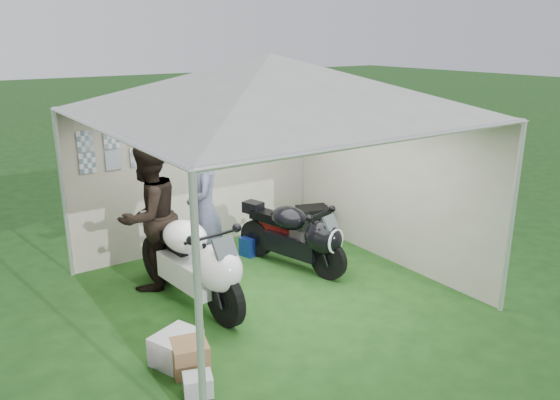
{
  "coord_description": "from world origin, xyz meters",
  "views": [
    {
      "loc": [
        -3.59,
        -5.37,
        3.2
      ],
      "look_at": [
        0.37,
        0.35,
        1.09
      ],
      "focal_mm": 35.0,
      "sensor_mm": 36.0,
      "label": 1
    }
  ],
  "objects_px": {
    "motorcycle_black": "(297,235)",
    "crate_0": "(176,348)",
    "crate_1": "(190,357)",
    "person_dark_jacket": "(149,216)",
    "motorcycle_white": "(193,260)",
    "paddock_stand": "(253,245)",
    "crate_2": "(198,385)",
    "canopy_tent": "(269,91)",
    "person_blue_jacket": "(205,209)",
    "equipment_box": "(313,221)"
  },
  "relations": [
    {
      "from": "motorcycle_black",
      "to": "crate_0",
      "type": "height_order",
      "value": "motorcycle_black"
    },
    {
      "from": "crate_1",
      "to": "person_dark_jacket",
      "type": "bearing_deg",
      "value": 77.57
    },
    {
      "from": "motorcycle_white",
      "to": "crate_0",
      "type": "height_order",
      "value": "motorcycle_white"
    },
    {
      "from": "paddock_stand",
      "to": "crate_2",
      "type": "xyz_separation_m",
      "value": [
        -2.22,
        -2.6,
        -0.04
      ]
    },
    {
      "from": "canopy_tent",
      "to": "motorcycle_white",
      "type": "distance_m",
      "value": 2.22
    },
    {
      "from": "canopy_tent",
      "to": "person_dark_jacket",
      "type": "bearing_deg",
      "value": 139.68
    },
    {
      "from": "crate_1",
      "to": "crate_2",
      "type": "distance_m",
      "value": 0.4
    },
    {
      "from": "canopy_tent",
      "to": "person_blue_jacket",
      "type": "bearing_deg",
      "value": 119.22
    },
    {
      "from": "paddock_stand",
      "to": "person_blue_jacket",
      "type": "distance_m",
      "value": 1.31
    },
    {
      "from": "person_dark_jacket",
      "to": "motorcycle_black",
      "type": "bearing_deg",
      "value": 138.21
    },
    {
      "from": "paddock_stand",
      "to": "person_dark_jacket",
      "type": "distance_m",
      "value": 1.87
    },
    {
      "from": "crate_2",
      "to": "paddock_stand",
      "type": "bearing_deg",
      "value": 49.48
    },
    {
      "from": "person_dark_jacket",
      "to": "crate_0",
      "type": "distance_m",
      "value": 2.05
    },
    {
      "from": "person_blue_jacket",
      "to": "crate_2",
      "type": "relative_size",
      "value": 7.3
    },
    {
      "from": "motorcycle_black",
      "to": "equipment_box",
      "type": "bearing_deg",
      "value": 26.94
    },
    {
      "from": "crate_1",
      "to": "crate_0",
      "type": "bearing_deg",
      "value": 100.98
    },
    {
      "from": "canopy_tent",
      "to": "crate_1",
      "type": "distance_m",
      "value": 3.1
    },
    {
      "from": "canopy_tent",
      "to": "crate_0",
      "type": "height_order",
      "value": "canopy_tent"
    },
    {
      "from": "motorcycle_black",
      "to": "person_dark_jacket",
      "type": "bearing_deg",
      "value": 146.05
    },
    {
      "from": "person_blue_jacket",
      "to": "equipment_box",
      "type": "height_order",
      "value": "person_blue_jacket"
    },
    {
      "from": "motorcycle_black",
      "to": "equipment_box",
      "type": "height_order",
      "value": "motorcycle_black"
    },
    {
      "from": "motorcycle_black",
      "to": "equipment_box",
      "type": "xyz_separation_m",
      "value": [
        1.0,
        0.91,
        -0.26
      ]
    },
    {
      "from": "crate_2",
      "to": "person_dark_jacket",
      "type": "bearing_deg",
      "value": 77.1
    },
    {
      "from": "motorcycle_white",
      "to": "equipment_box",
      "type": "xyz_separation_m",
      "value": [
        2.69,
        1.09,
        -0.35
      ]
    },
    {
      "from": "motorcycle_white",
      "to": "equipment_box",
      "type": "height_order",
      "value": "motorcycle_white"
    },
    {
      "from": "motorcycle_white",
      "to": "crate_1",
      "type": "bearing_deg",
      "value": -124.2
    },
    {
      "from": "motorcycle_black",
      "to": "person_dark_jacket",
      "type": "xyz_separation_m",
      "value": [
        -1.89,
        0.64,
        0.45
      ]
    },
    {
      "from": "paddock_stand",
      "to": "crate_1",
      "type": "xyz_separation_m",
      "value": [
        -2.12,
        -2.22,
        0.01
      ]
    },
    {
      "from": "paddock_stand",
      "to": "person_blue_jacket",
      "type": "bearing_deg",
      "value": -160.56
    },
    {
      "from": "crate_2",
      "to": "motorcycle_black",
      "type": "bearing_deg",
      "value": 36.09
    },
    {
      "from": "paddock_stand",
      "to": "crate_0",
      "type": "relative_size",
      "value": 0.81
    },
    {
      "from": "paddock_stand",
      "to": "crate_1",
      "type": "height_order",
      "value": "crate_1"
    },
    {
      "from": "paddock_stand",
      "to": "motorcycle_black",
      "type": "bearing_deg",
      "value": -74.72
    },
    {
      "from": "person_dark_jacket",
      "to": "crate_2",
      "type": "distance_m",
      "value": 2.63
    },
    {
      "from": "person_dark_jacket",
      "to": "person_blue_jacket",
      "type": "distance_m",
      "value": 0.73
    },
    {
      "from": "paddock_stand",
      "to": "equipment_box",
      "type": "bearing_deg",
      "value": 4.33
    },
    {
      "from": "canopy_tent",
      "to": "paddock_stand",
      "type": "bearing_deg",
      "value": 68.37
    },
    {
      "from": "equipment_box",
      "to": "crate_2",
      "type": "xyz_separation_m",
      "value": [
        -3.45,
        -2.69,
        -0.15
      ]
    },
    {
      "from": "canopy_tent",
      "to": "person_blue_jacket",
      "type": "xyz_separation_m",
      "value": [
        -0.48,
        0.86,
        -1.6
      ]
    },
    {
      "from": "person_blue_jacket",
      "to": "motorcycle_black",
      "type": "bearing_deg",
      "value": 94.26
    },
    {
      "from": "canopy_tent",
      "to": "motorcycle_white",
      "type": "height_order",
      "value": "canopy_tent"
    },
    {
      "from": "equipment_box",
      "to": "person_dark_jacket",
      "type": "bearing_deg",
      "value": -174.64
    },
    {
      "from": "person_dark_jacket",
      "to": "crate_0",
      "type": "height_order",
      "value": "person_dark_jacket"
    },
    {
      "from": "motorcycle_white",
      "to": "equipment_box",
      "type": "distance_m",
      "value": 2.92
    },
    {
      "from": "motorcycle_white",
      "to": "motorcycle_black",
      "type": "distance_m",
      "value": 1.7
    },
    {
      "from": "motorcycle_black",
      "to": "person_blue_jacket",
      "type": "distance_m",
      "value": 1.35
    },
    {
      "from": "motorcycle_black",
      "to": "paddock_stand",
      "type": "xyz_separation_m",
      "value": [
        -0.22,
        0.82,
        -0.37
      ]
    },
    {
      "from": "person_dark_jacket",
      "to": "crate_1",
      "type": "xyz_separation_m",
      "value": [
        -0.45,
        -2.04,
        -0.81
      ]
    },
    {
      "from": "person_blue_jacket",
      "to": "crate_0",
      "type": "distance_m",
      "value": 2.21
    },
    {
      "from": "equipment_box",
      "to": "crate_1",
      "type": "bearing_deg",
      "value": -145.34
    }
  ]
}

